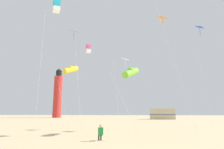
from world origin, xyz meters
name	(u,v)px	position (x,y,z in m)	size (l,w,h in m)	color
kite_flyer_standing	(100,132)	(-1.05, 7.72, 0.61)	(0.43, 0.56, 1.16)	#238438
kite_box_rainbow	(88,49)	(-4.47, 19.40, 10.84)	(2.43, 2.43, 11.44)	silver
kite_diamond_orange	(163,22)	(4.89, 12.75, 11.36)	(3.44, 3.02, 12.17)	silver
kite_tube_lime	(131,72)	(1.32, 12.48, 5.95)	(3.00, 3.34, 6.65)	silver
kite_box_cyan	(56,6)	(-5.47, 9.25, 11.61)	(1.74, 1.96, 12.21)	silver
kite_diamond_white	(125,62)	(0.70, 17.46, 8.35)	(2.20, 2.33, 8.91)	silver
kite_diamond_blue	(200,32)	(10.27, 17.10, 12.00)	(1.47, 1.47, 12.85)	silver
kite_tube_gold	(71,70)	(-6.23, 17.06, 7.35)	(2.66, 3.11, 8.05)	silver
kite_diamond_violet	(74,35)	(-5.55, 15.73, 11.42)	(1.66, 1.66, 12.21)	silver
lighthouse_distant	(58,94)	(-22.51, 57.55, 7.84)	(2.80, 2.80, 16.80)	red
rv_van_tan	(162,114)	(10.35, 46.57, 1.39)	(6.51, 2.53, 2.80)	#C6B28C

